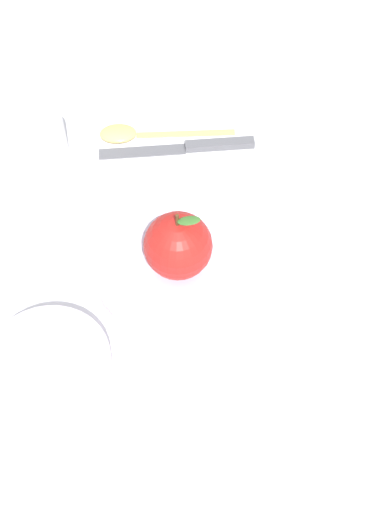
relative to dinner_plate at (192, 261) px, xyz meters
The scene contains 8 objects.
ground_plane 0.03m from the dinner_plate, 117.62° to the left, with size 2.40×2.40×0.00m, color silver.
dinner_plate is the anchor object (origin of this frame).
apple 0.05m from the dinner_plate, 121.84° to the right, with size 0.07×0.07×0.09m.
side_bowl 0.20m from the dinner_plate, 119.75° to the right, with size 0.13×0.13×0.03m.
cup 0.26m from the dinner_plate, 155.30° to the left, with size 0.07×0.07×0.07m.
knife 0.18m from the dinner_plate, 107.06° to the left, with size 0.19×0.09×0.01m.
spoon 0.22m from the dinner_plate, 127.18° to the left, with size 0.17×0.08×0.01m.
linen_napkin 0.16m from the dinner_plate, 58.87° to the right, with size 0.14×0.15×0.00m, color beige.
Camera 1 is at (0.13, -0.43, 0.63)m, focal length 46.86 mm.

